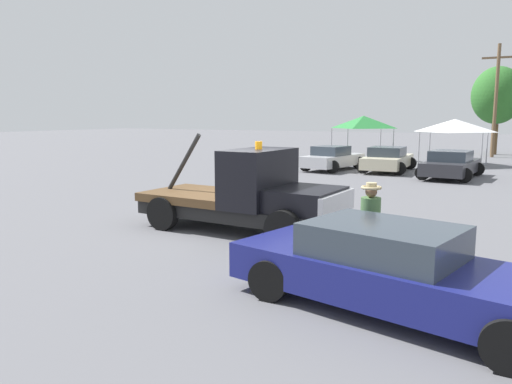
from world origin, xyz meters
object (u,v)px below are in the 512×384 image
(foreground_car, at_px, (395,270))
(canopy_tent_green, at_px, (364,122))
(canopy_tent_white, at_px, (455,126))
(tree_left, at_px, (497,96))
(tow_truck, at_px, (250,196))
(utility_pole, at_px, (496,98))
(person_near_truck, at_px, (370,220))
(parked_car_cream, at_px, (388,159))
(parked_car_charcoal, at_px, (451,165))
(parked_car_silver, at_px, (332,158))

(foreground_car, height_order, canopy_tent_green, canopy_tent_green)
(canopy_tent_white, distance_m, tree_left, 10.69)
(tow_truck, distance_m, utility_pole, 29.53)
(canopy_tent_green, bearing_deg, person_near_truck, -72.49)
(foreground_car, xyz_separation_m, utility_pole, (-0.96, 32.70, 3.63))
(person_near_truck, distance_m, canopy_tent_white, 23.58)
(parked_car_cream, xyz_separation_m, tree_left, (4.10, 16.01, 3.86))
(tow_truck, xyz_separation_m, parked_car_cream, (-0.58, 15.95, -0.27))
(tow_truck, xyz_separation_m, canopy_tent_green, (-3.99, 22.48, 1.64))
(parked_car_charcoal, height_order, utility_pole, utility_pole)
(foreground_car, distance_m, parked_car_charcoal, 18.19)
(parked_car_cream, relative_size, tree_left, 0.71)
(parked_car_silver, height_order, parked_car_charcoal, same)
(canopy_tent_white, distance_m, utility_pole, 7.93)
(canopy_tent_green, relative_size, canopy_tent_white, 0.96)
(parked_car_silver, distance_m, utility_pole, 16.07)
(tree_left, xyz_separation_m, utility_pole, (0.11, -2.84, -0.23))
(parked_car_charcoal, relative_size, tree_left, 0.71)
(foreground_car, height_order, parked_car_silver, same)
(canopy_tent_green, bearing_deg, canopy_tent_white, -8.44)
(canopy_tent_white, relative_size, utility_pole, 0.44)
(parked_car_charcoal, xyz_separation_m, canopy_tent_white, (-0.86, 7.07, 1.74))
(tow_truck, relative_size, canopy_tent_white, 1.57)
(foreground_car, relative_size, tree_left, 0.83)
(parked_car_charcoal, bearing_deg, parked_car_cream, 71.50)
(tow_truck, distance_m, parked_car_cream, 15.96)
(person_near_truck, bearing_deg, parked_car_silver, 20.95)
(parked_car_silver, bearing_deg, canopy_tent_white, -31.21)
(parked_car_cream, relative_size, canopy_tent_white, 1.36)
(parked_car_cream, relative_size, canopy_tent_green, 1.41)
(foreground_car, height_order, tree_left, tree_left)
(tow_truck, bearing_deg, foreground_car, -36.05)
(foreground_car, xyz_separation_m, parked_car_silver, (-8.03, 18.73, -0.00))
(canopy_tent_white, bearing_deg, tree_left, 81.58)
(tow_truck, relative_size, foreground_car, 0.99)
(canopy_tent_green, distance_m, canopy_tent_white, 6.04)
(utility_pole, bearing_deg, parked_car_cream, -107.72)
(tow_truck, distance_m, foreground_car, 5.83)
(canopy_tent_green, distance_m, tree_left, 12.25)
(parked_car_cream, bearing_deg, canopy_tent_white, -26.87)
(foreground_car, relative_size, canopy_tent_white, 1.58)
(tow_truck, relative_size, utility_pole, 0.69)
(tow_truck, xyz_separation_m, canopy_tent_white, (1.99, 21.59, 1.47))
(parked_car_silver, distance_m, parked_car_cream, 2.97)
(person_near_truck, xyz_separation_m, parked_car_cream, (-4.28, 17.83, -0.38))
(parked_car_cream, height_order, utility_pole, utility_pole)
(tree_left, height_order, utility_pole, utility_pole)
(parked_car_cream, distance_m, utility_pole, 14.29)
(tow_truck, height_order, utility_pole, utility_pole)
(foreground_car, relative_size, parked_car_charcoal, 1.16)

